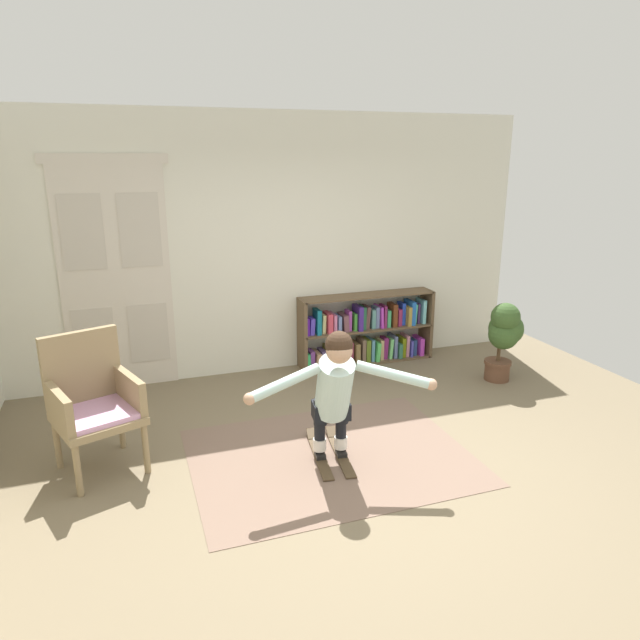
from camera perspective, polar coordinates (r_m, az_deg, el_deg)
The scene contains 9 objects.
ground_plane at distance 4.67m, azimuth 4.69°, elevation -15.30°, with size 7.20×7.20×0.00m, color #72634B.
back_wall at distance 6.52m, azimuth -4.31°, elevation 7.45°, with size 6.00×0.10×2.90m, color silver.
double_door at distance 6.29m, azimuth -19.73°, elevation 4.18°, with size 1.22×0.05×2.45m.
rug at distance 4.92m, azimuth 1.02°, elevation -13.45°, with size 2.29×1.76×0.01m, color #765D4F.
bookshelf at distance 6.90m, azimuth 4.66°, elevation -1.24°, with size 1.67×0.30×0.84m.
wicker_chair at distance 4.86m, azimuth -21.76°, elevation -7.44°, with size 0.77×0.77×1.10m.
potted_plant at distance 6.55m, azimuth 17.99°, elevation -1.19°, with size 0.42×0.45×0.91m.
skis_pair at distance 4.93m, azimuth 0.95°, elevation -13.09°, with size 0.38×0.81×0.07m.
person_skier at distance 4.47m, azimuth 1.50°, elevation -6.68°, with size 1.45×0.70×1.11m.
Camera 1 is at (-1.65, -3.63, 2.44)m, focal length 32.01 mm.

